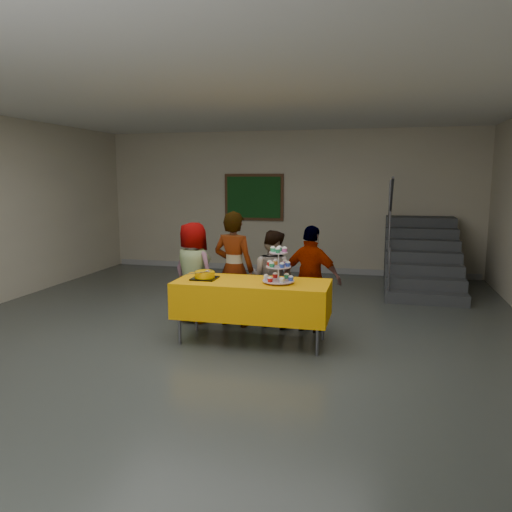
# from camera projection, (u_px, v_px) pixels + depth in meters

# --- Properties ---
(room_shell) EXTENTS (10.00, 10.04, 3.02)m
(room_shell) POSITION_uv_depth(u_px,v_px,m) (211.00, 168.00, 5.76)
(room_shell) COLOR #4C514C
(room_shell) RESTS_ON ground
(bake_table) EXTENTS (1.88, 0.78, 0.77)m
(bake_table) POSITION_uv_depth(u_px,v_px,m) (252.00, 298.00, 6.11)
(bake_table) COLOR #595960
(bake_table) RESTS_ON ground
(cupcake_stand) EXTENTS (0.38, 0.38, 0.44)m
(cupcake_stand) POSITION_uv_depth(u_px,v_px,m) (278.00, 268.00, 5.93)
(cupcake_stand) COLOR silver
(cupcake_stand) RESTS_ON bake_table
(bear_cake) EXTENTS (0.32, 0.36, 0.12)m
(bear_cake) POSITION_uv_depth(u_px,v_px,m) (205.00, 274.00, 6.20)
(bear_cake) COLOR black
(bear_cake) RESTS_ON bake_table
(schoolchild_a) EXTENTS (0.80, 0.67, 1.41)m
(schoolchild_a) POSITION_uv_depth(u_px,v_px,m) (194.00, 272.00, 7.02)
(schoolchild_a) COLOR slate
(schoolchild_a) RESTS_ON ground
(schoolchild_b) EXTENTS (0.63, 0.47, 1.58)m
(schoolchild_b) POSITION_uv_depth(u_px,v_px,m) (234.00, 269.00, 6.79)
(schoolchild_b) COLOR slate
(schoolchild_b) RESTS_ON ground
(schoolchild_c) EXTENTS (0.76, 0.66, 1.32)m
(schoolchild_c) POSITION_uv_depth(u_px,v_px,m) (272.00, 278.00, 6.79)
(schoolchild_c) COLOR slate
(schoolchild_c) RESTS_ON ground
(schoolchild_d) EXTENTS (0.89, 0.57, 1.41)m
(schoolchild_d) POSITION_uv_depth(u_px,v_px,m) (311.00, 279.00, 6.53)
(schoolchild_d) COLOR slate
(schoolchild_d) RESTS_ON ground
(staircase) EXTENTS (1.30, 2.40, 2.04)m
(staircase) POSITION_uv_depth(u_px,v_px,m) (421.00, 260.00, 9.32)
(staircase) COLOR #424447
(staircase) RESTS_ON ground
(noticeboard) EXTENTS (1.30, 0.05, 1.00)m
(noticeboard) POSITION_uv_depth(u_px,v_px,m) (254.00, 197.00, 10.76)
(noticeboard) COLOR #472B16
(noticeboard) RESTS_ON ground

